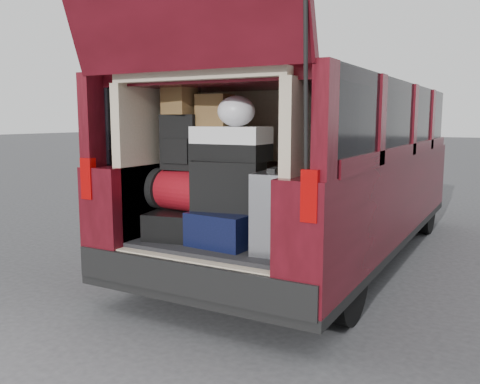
# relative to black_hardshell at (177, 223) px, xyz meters

# --- Properties ---
(ground) EXTENTS (80.00, 80.00, 0.00)m
(ground) POSITION_rel_black_hardshell_xyz_m (0.40, -0.12, -0.65)
(ground) COLOR #343436
(ground) RESTS_ON ground
(minivan) EXTENTS (1.90, 5.35, 2.77)m
(minivan) POSITION_rel_black_hardshell_xyz_m (0.40, 1.73, 0.26)
(minivan) COLOR black
(minivan) RESTS_ON ground
(load_floor) EXTENTS (1.24, 1.05, 0.55)m
(load_floor) POSITION_rel_black_hardshell_xyz_m (0.40, 0.15, -0.38)
(load_floor) COLOR black
(load_floor) RESTS_ON ground
(black_hardshell) EXTENTS (0.46, 0.57, 0.20)m
(black_hardshell) POSITION_rel_black_hardshell_xyz_m (0.00, 0.00, 0.00)
(black_hardshell) COLOR black
(black_hardshell) RESTS_ON load_floor
(navy_hardshell) EXTENTS (0.49, 0.59, 0.24)m
(navy_hardshell) POSITION_rel_black_hardshell_xyz_m (0.47, 0.03, 0.02)
(navy_hardshell) COLOR black
(navy_hardshell) RESTS_ON load_floor
(silver_roller) EXTENTS (0.27, 0.39, 0.55)m
(silver_roller) POSITION_rel_black_hardshell_xyz_m (0.85, -0.06, 0.17)
(silver_roller) COLOR silver
(silver_roller) RESTS_ON load_floor
(red_duffel) EXTENTS (0.51, 0.37, 0.31)m
(red_duffel) POSITION_rel_black_hardshell_xyz_m (0.03, 0.03, 0.26)
(red_duffel) COLOR maroon
(red_duffel) RESTS_ON black_hardshell
(black_soft_case) EXTENTS (0.54, 0.39, 0.36)m
(black_soft_case) POSITION_rel_black_hardshell_xyz_m (0.44, 0.04, 0.32)
(black_soft_case) COLOR black
(black_soft_case) RESTS_ON navy_hardshell
(backpack) EXTENTS (0.31, 0.20, 0.42)m
(backpack) POSITION_rel_black_hardshell_xyz_m (0.02, 0.06, 0.62)
(backpack) COLOR black
(backpack) RESTS_ON red_duffel
(twotone_duffel) EXTENTS (0.55, 0.29, 0.25)m
(twotone_duffel) POSITION_rel_black_hardshell_xyz_m (0.43, 0.09, 0.62)
(twotone_duffel) COLOR white
(twotone_duffel) RESTS_ON black_soft_case
(grocery_sack_lower) EXTENTS (0.24, 0.20, 0.20)m
(grocery_sack_lower) POSITION_rel_black_hardshell_xyz_m (0.01, 0.04, 0.93)
(grocery_sack_lower) COLOR brown
(grocery_sack_lower) RESTS_ON backpack
(grocery_sack_upper) EXTENTS (0.25, 0.21, 0.24)m
(grocery_sack_upper) POSITION_rel_black_hardshell_xyz_m (0.27, 0.13, 0.86)
(grocery_sack_upper) COLOR brown
(grocery_sack_upper) RESTS_ON twotone_duffel
(plastic_bag_center) EXTENTS (0.28, 0.27, 0.22)m
(plastic_bag_center) POSITION_rel_black_hardshell_xyz_m (0.49, 0.06, 0.85)
(plastic_bag_center) COLOR white
(plastic_bag_center) RESTS_ON twotone_duffel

